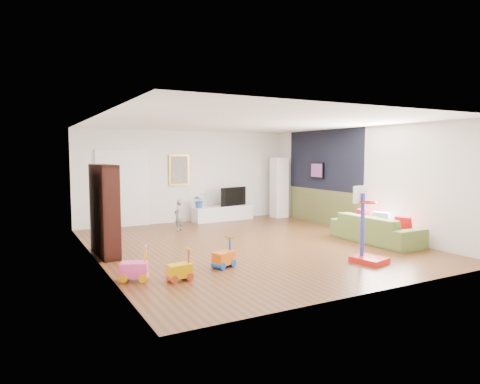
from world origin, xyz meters
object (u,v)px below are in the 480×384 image
sofa (376,229)px  basketball_hoop (370,225)px  bookshelf (104,210)px  media_console (223,213)px

sofa → basketball_hoop: basketball_hoop is taller
sofa → bookshelf: bearing=72.8°
media_console → basketball_hoop: 5.90m
media_console → sofa: bearing=-73.2°
bookshelf → basketball_hoop: bearing=-37.1°
bookshelf → sofa: size_ratio=0.84×
bookshelf → sofa: bookshelf is taller
media_console → basketball_hoop: basketball_hoop is taller
bookshelf → basketball_hoop: (4.21, -2.94, -0.19)m
media_console → sofa: sofa is taller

